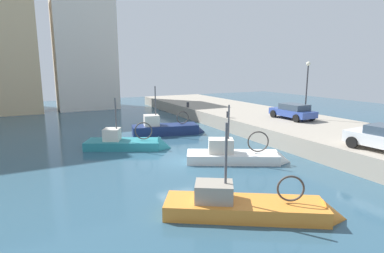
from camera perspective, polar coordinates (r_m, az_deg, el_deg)
The scene contains 11 objects.
water_surface at distance 19.00m, azimuth -2.03°, elevation -6.20°, with size 80.00×80.00×0.00m, color #2D5166.
quay_wall at distance 25.73m, azimuth 21.87°, elevation -1.04°, with size 9.00×56.00×1.20m, color #9E9384.
fishing_boat_white at distance 18.82m, azimuth 8.62°, elevation -6.10°, with size 6.23×4.35×4.20m.
fishing_boat_navy at distance 26.21m, azimuth -4.36°, elevation -1.14°, with size 6.45×2.97×4.86m.
fishing_boat_orange at distance 12.48m, azimuth 11.18°, elevation -15.45°, with size 6.63×4.90×4.34m.
fishing_boat_teal at distance 22.06m, azimuth -11.41°, elevation -3.70°, with size 6.07×4.19×4.38m.
parked_car_blue at distance 27.73m, azimuth 18.12°, elevation 2.71°, with size 2.00×3.96×1.31m.
mooring_bollard_mid at distance 27.32m, azimuth 6.66°, elevation 2.21°, with size 0.28×0.28×0.55m, color #2D2D33.
mooring_bollard_north at distance 34.20m, azimuth -0.77°, elevation 4.05°, with size 0.28×0.28×0.55m, color #2D2D33.
quay_streetlamp at distance 28.11m, azimuth 20.50°, elevation 7.95°, with size 0.36×0.36×4.83m.
waterfront_building_west_mid at distance 45.08m, azimuth -19.29°, elevation 13.26°, with size 7.85×6.93×15.68m.
Camera 1 is at (-7.62, -16.47, 5.61)m, focal length 28.90 mm.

